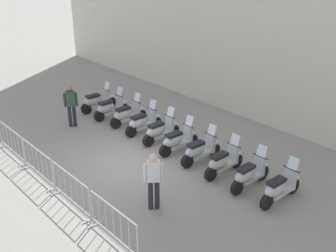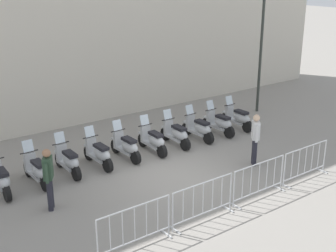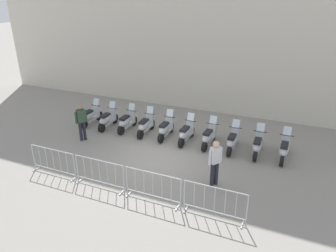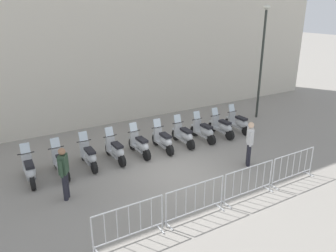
{
  "view_description": "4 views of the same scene",
  "coord_description": "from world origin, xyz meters",
  "px_view_note": "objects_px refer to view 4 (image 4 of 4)",
  "views": [
    {
      "loc": [
        10.6,
        -6.48,
        6.87
      ],
      "look_at": [
        0.33,
        1.58,
        1.08
      ],
      "focal_mm": 44.74,
      "sensor_mm": 36.0,
      "label": 1
    },
    {
      "loc": [
        -7.14,
        -10.66,
        6.08
      ],
      "look_at": [
        0.75,
        1.52,
        1.04
      ],
      "focal_mm": 48.23,
      "sensor_mm": 36.0,
      "label": 2
    },
    {
      "loc": [
        5.4,
        -9.85,
        6.31
      ],
      "look_at": [
        -0.25,
        1.44,
        0.88
      ],
      "focal_mm": 33.35,
      "sensor_mm": 36.0,
      "label": 3
    },
    {
      "loc": [
        -5.27,
        -9.42,
        5.69
      ],
      "look_at": [
        0.83,
        2.33,
        0.9
      ],
      "focal_mm": 35.38,
      "sensor_mm": 36.0,
      "label": 4
    }
  ],
  "objects_px": {
    "barrier_segment_2": "(249,182)",
    "motorcycle_0": "(30,170)",
    "motorcycle_9": "(239,123)",
    "barrier_segment_3": "(293,167)",
    "barrier_segment_1": "(195,201)",
    "officer_mid_plaza": "(64,171)",
    "motorcycle_4": "(140,145)",
    "motorcycle_1": "(61,164)",
    "officer_near_row_end": "(250,141)",
    "motorcycle_6": "(184,135)",
    "motorcycle_2": "(89,156)",
    "motorcycle_7": "(204,131)",
    "street_lamp": "(262,52)",
    "motorcycle_8": "(222,127)",
    "barrier_segment_0": "(129,224)",
    "motorcycle_5": "(163,141)",
    "motorcycle_3": "(116,150)"
  },
  "relations": [
    {
      "from": "motorcycle_6",
      "to": "barrier_segment_1",
      "type": "relative_size",
      "value": 0.88
    },
    {
      "from": "barrier_segment_0",
      "to": "street_lamp",
      "type": "bearing_deg",
      "value": 32.8
    },
    {
      "from": "motorcycle_3",
      "to": "barrier_segment_3",
      "type": "xyz_separation_m",
      "value": [
        4.9,
        -4.26,
        0.07
      ]
    },
    {
      "from": "motorcycle_9",
      "to": "street_lamp",
      "type": "distance_m",
      "value": 4.05
    },
    {
      "from": "motorcycle_4",
      "to": "street_lamp",
      "type": "distance_m",
      "value": 8.31
    },
    {
      "from": "motorcycle_1",
      "to": "street_lamp",
      "type": "height_order",
      "value": "street_lamp"
    },
    {
      "from": "motorcycle_0",
      "to": "motorcycle_5",
      "type": "height_order",
      "value": "same"
    },
    {
      "from": "motorcycle_8",
      "to": "motorcycle_7",
      "type": "bearing_deg",
      "value": -176.48
    },
    {
      "from": "officer_near_row_end",
      "to": "motorcycle_8",
      "type": "bearing_deg",
      "value": 72.81
    },
    {
      "from": "motorcycle_5",
      "to": "motorcycle_9",
      "type": "distance_m",
      "value": 4.19
    },
    {
      "from": "motorcycle_4",
      "to": "motorcycle_6",
      "type": "bearing_deg",
      "value": 2.56
    },
    {
      "from": "motorcycle_0",
      "to": "barrier_segment_1",
      "type": "distance_m",
      "value": 5.82
    },
    {
      "from": "motorcycle_4",
      "to": "barrier_segment_3",
      "type": "height_order",
      "value": "motorcycle_4"
    },
    {
      "from": "motorcycle_2",
      "to": "motorcycle_5",
      "type": "distance_m",
      "value": 3.14
    },
    {
      "from": "officer_near_row_end",
      "to": "motorcycle_4",
      "type": "bearing_deg",
      "value": 140.77
    },
    {
      "from": "motorcycle_7",
      "to": "barrier_segment_0",
      "type": "height_order",
      "value": "motorcycle_7"
    },
    {
      "from": "motorcycle_6",
      "to": "motorcycle_9",
      "type": "height_order",
      "value": "same"
    },
    {
      "from": "motorcycle_2",
      "to": "barrier_segment_2",
      "type": "relative_size",
      "value": 0.88
    },
    {
      "from": "motorcycle_2",
      "to": "motorcycle_9",
      "type": "xyz_separation_m",
      "value": [
        7.32,
        0.4,
        0.0
      ]
    },
    {
      "from": "motorcycle_1",
      "to": "motorcycle_2",
      "type": "xyz_separation_m",
      "value": [
        1.04,
        0.17,
        0.0
      ]
    },
    {
      "from": "motorcycle_1",
      "to": "motorcycle_7",
      "type": "height_order",
      "value": "same"
    },
    {
      "from": "motorcycle_3",
      "to": "barrier_segment_0",
      "type": "distance_m",
      "value": 4.78
    },
    {
      "from": "barrier_segment_0",
      "to": "barrier_segment_1",
      "type": "distance_m",
      "value": 2.04
    },
    {
      "from": "motorcycle_0",
      "to": "officer_mid_plaza",
      "type": "relative_size",
      "value": 1.0
    },
    {
      "from": "motorcycle_9",
      "to": "barrier_segment_3",
      "type": "height_order",
      "value": "motorcycle_9"
    },
    {
      "from": "motorcycle_9",
      "to": "barrier_segment_1",
      "type": "height_order",
      "value": "motorcycle_9"
    },
    {
      "from": "motorcycle_5",
      "to": "officer_near_row_end",
      "type": "bearing_deg",
      "value": -49.98
    },
    {
      "from": "barrier_segment_1",
      "to": "officer_mid_plaza",
      "type": "distance_m",
      "value": 4.09
    },
    {
      "from": "barrier_segment_2",
      "to": "motorcycle_6",
      "type": "bearing_deg",
      "value": 86.47
    },
    {
      "from": "motorcycle_6",
      "to": "officer_near_row_end",
      "type": "distance_m",
      "value": 3.08
    },
    {
      "from": "motorcycle_2",
      "to": "motorcycle_5",
      "type": "height_order",
      "value": "same"
    },
    {
      "from": "motorcycle_1",
      "to": "street_lamp",
      "type": "distance_m",
      "value": 11.27
    },
    {
      "from": "barrier_segment_2",
      "to": "motorcycle_0",
      "type": "bearing_deg",
      "value": 145.25
    },
    {
      "from": "barrier_segment_3",
      "to": "motorcycle_9",
      "type": "bearing_deg",
      "value": 73.47
    },
    {
      "from": "motorcycle_4",
      "to": "barrier_segment_1",
      "type": "distance_m",
      "value": 4.57
    },
    {
      "from": "motorcycle_2",
      "to": "motorcycle_8",
      "type": "bearing_deg",
      "value": 2.66
    },
    {
      "from": "motorcycle_5",
      "to": "barrier_segment_0",
      "type": "xyz_separation_m",
      "value": [
        -3.32,
        -4.67,
        0.07
      ]
    },
    {
      "from": "motorcycle_9",
      "to": "officer_mid_plaza",
      "type": "height_order",
      "value": "officer_mid_plaza"
    },
    {
      "from": "motorcycle_2",
      "to": "officer_near_row_end",
      "type": "height_order",
      "value": "officer_near_row_end"
    },
    {
      "from": "motorcycle_3",
      "to": "motorcycle_4",
      "type": "height_order",
      "value": "same"
    },
    {
      "from": "motorcycle_1",
      "to": "motorcycle_0",
      "type": "bearing_deg",
      "value": -178.63
    },
    {
      "from": "motorcycle_6",
      "to": "street_lamp",
      "type": "relative_size",
      "value": 0.3
    },
    {
      "from": "motorcycle_2",
      "to": "barrier_segment_2",
      "type": "xyz_separation_m",
      "value": [
        3.9,
        -4.35,
        0.07
      ]
    },
    {
      "from": "motorcycle_8",
      "to": "barrier_segment_3",
      "type": "relative_size",
      "value": 0.88
    },
    {
      "from": "barrier_segment_2",
      "to": "street_lamp",
      "type": "xyz_separation_m",
      "value": [
        5.75,
        6.09,
        2.96
      ]
    },
    {
      "from": "motorcycle_2",
      "to": "barrier_segment_3",
      "type": "distance_m",
      "value": 7.3
    },
    {
      "from": "motorcycle_3",
      "to": "motorcycle_5",
      "type": "distance_m",
      "value": 2.09
    },
    {
      "from": "motorcycle_3",
      "to": "motorcycle_9",
      "type": "distance_m",
      "value": 6.28
    },
    {
      "from": "motorcycle_2",
      "to": "motorcycle_7",
      "type": "relative_size",
      "value": 1.0
    },
    {
      "from": "motorcycle_1",
      "to": "officer_near_row_end",
      "type": "relative_size",
      "value": 1.0
    }
  ]
}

